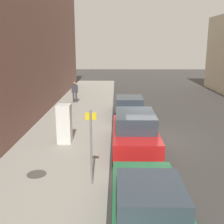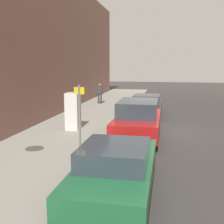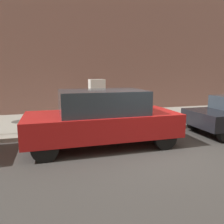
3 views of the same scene
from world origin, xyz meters
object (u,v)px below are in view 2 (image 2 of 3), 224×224
(discarded_refrigerator, at_px, (73,111))
(street_sign_post, at_px, (80,118))
(parked_sedan_dark, at_px, (147,105))
(pedestrian_walking_far, at_px, (100,92))
(parked_suv_red, at_px, (138,119))
(parked_sedan_green, at_px, (116,168))

(discarded_refrigerator, bearing_deg, street_sign_post, -68.18)
(discarded_refrigerator, height_order, parked_sedan_dark, discarded_refrigerator)
(pedestrian_walking_far, relative_size, parked_sedan_dark, 0.34)
(parked_sedan_dark, bearing_deg, discarded_refrigerator, -122.25)
(parked_suv_red, distance_m, parked_sedan_dark, 5.74)
(parked_sedan_green, height_order, parked_sedan_dark, parked_sedan_dark)
(parked_sedan_dark, bearing_deg, pedestrian_walking_far, 135.18)
(street_sign_post, bearing_deg, discarded_refrigerator, 111.82)
(discarded_refrigerator, relative_size, pedestrian_walking_far, 1.12)
(parked_suv_red, height_order, parked_sedan_dark, parked_suv_red)
(parked_suv_red, bearing_deg, parked_sedan_green, -90.00)
(parked_sedan_dark, bearing_deg, parked_suv_red, -90.00)
(street_sign_post, bearing_deg, parked_sedan_dark, 79.88)
(parked_sedan_green, relative_size, parked_sedan_dark, 0.96)
(parked_sedan_green, xyz_separation_m, parked_suv_red, (-0.00, 5.71, 0.18))
(discarded_refrigerator, xyz_separation_m, street_sign_post, (1.63, -4.07, 0.51))
(street_sign_post, bearing_deg, parked_sedan_green, -52.67)
(street_sign_post, relative_size, parked_sedan_green, 0.56)
(discarded_refrigerator, height_order, street_sign_post, street_sign_post)
(pedestrian_walking_far, bearing_deg, discarded_refrigerator, -32.84)
(discarded_refrigerator, relative_size, parked_sedan_dark, 0.38)
(street_sign_post, xyz_separation_m, pedestrian_walking_far, (-2.49, 13.40, -0.49))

